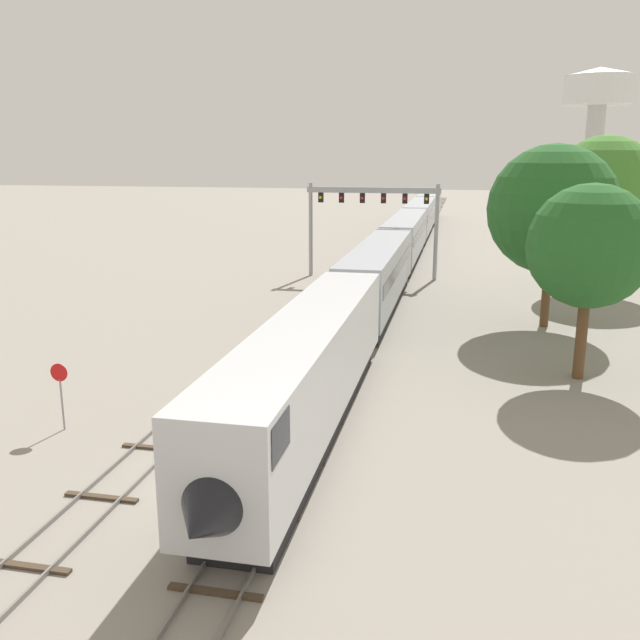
% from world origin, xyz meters
% --- Properties ---
extents(ground_plane, '(400.00, 400.00, 0.00)m').
position_xyz_m(ground_plane, '(0.00, 0.00, 0.00)').
color(ground_plane, gray).
extents(track_main, '(2.60, 200.00, 0.16)m').
position_xyz_m(track_main, '(2.00, 60.00, 0.07)').
color(track_main, slate).
rests_on(track_main, ground).
extents(track_near, '(2.60, 160.00, 0.16)m').
position_xyz_m(track_near, '(-3.50, 40.00, 0.07)').
color(track_near, slate).
rests_on(track_near, ground).
extents(passenger_train, '(3.04, 115.08, 4.80)m').
position_xyz_m(passenger_train, '(2.00, 51.34, 2.61)').
color(passenger_train, silver).
rests_on(passenger_train, ground).
extents(signal_gantry, '(12.10, 0.49, 8.57)m').
position_xyz_m(signal_gantry, '(-0.25, 41.00, 6.30)').
color(signal_gantry, '#999BA0').
rests_on(signal_gantry, ground).
extents(water_tower, '(10.03, 10.03, 23.31)m').
position_xyz_m(water_tower, '(26.15, 89.61, 18.46)').
color(water_tower, beige).
rests_on(water_tower, ground).
extents(stop_sign, '(0.76, 0.08, 2.88)m').
position_xyz_m(stop_sign, '(-8.00, 3.01, 1.87)').
color(stop_sign, gray).
rests_on(stop_sign, ground).
extents(trackside_tree_left, '(8.27, 8.27, 11.83)m').
position_xyz_m(trackside_tree_left, '(13.40, 25.32, 7.68)').
color(trackside_tree_left, brown).
rests_on(trackside_tree_left, ground).
extents(trackside_tree_mid, '(6.12, 6.12, 9.84)m').
position_xyz_m(trackside_tree_mid, '(13.97, 14.50, 6.75)').
color(trackside_tree_mid, brown).
rests_on(trackside_tree_mid, ground).
extents(trackside_tree_right, '(8.39, 8.39, 12.64)m').
position_xyz_m(trackside_tree_right, '(18.78, 38.62, 8.43)').
color(trackside_tree_right, brown).
rests_on(trackside_tree_right, ground).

